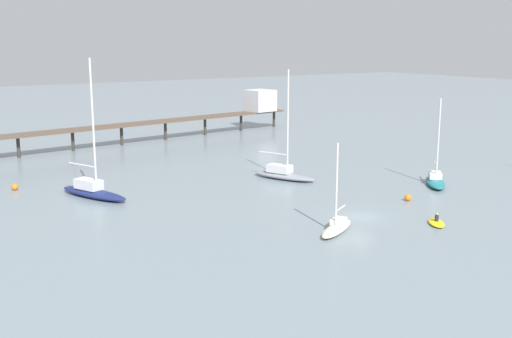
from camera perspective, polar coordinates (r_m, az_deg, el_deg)
name	(u,v)px	position (r m, az deg, el deg)	size (l,w,h in m)	color
ground_plane	(360,217)	(61.61, 9.49, -4.36)	(400.00, 400.00, 0.00)	gray
pier	(213,110)	(113.72, -3.96, 5.43)	(60.92, 12.18, 7.47)	brown
sailboat_navy	(93,189)	(70.44, -14.76, -1.80)	(5.74, 10.04, 15.11)	navy
sailboat_gray	(283,173)	(77.06, 2.52, -0.33)	(5.60, 8.80, 13.47)	gray
sailboat_teal	(435,179)	(76.88, 16.13, -0.93)	(6.29, 6.69, 10.35)	#1E727A
sailboat_cream	(337,226)	(56.57, 7.43, -5.18)	(6.20, 4.53, 8.14)	beige
dinghy_yellow	(436,222)	(60.67, 16.22, -4.73)	(2.90, 3.28, 1.14)	yellow
mooring_buoy_inner	(15,187)	(76.53, -21.25, -1.54)	(0.77, 0.77, 0.77)	orange
mooring_buoy_outer	(408,198)	(68.58, 13.77, -2.56)	(0.75, 0.75, 0.75)	orange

